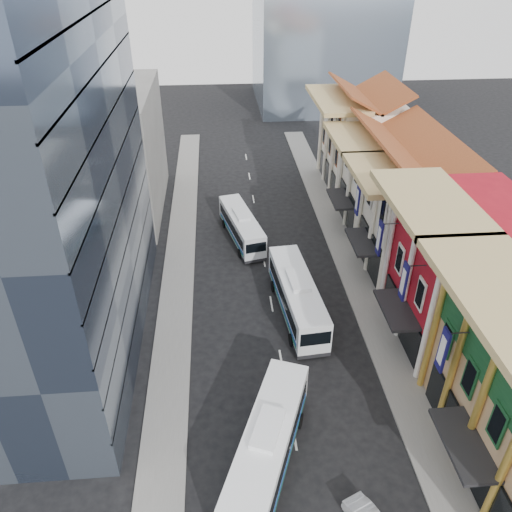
{
  "coord_description": "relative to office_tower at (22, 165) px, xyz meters",
  "views": [
    {
      "loc": [
        -4.22,
        -12.79,
        27.74
      ],
      "look_at": [
        -1.39,
        21.95,
        5.19
      ],
      "focal_mm": 35.0,
      "sensor_mm": 36.0,
      "label": 1
    }
  ],
  "objects": [
    {
      "name": "sidewalk_right",
      "position": [
        25.5,
        3.0,
        -14.93
      ],
      "size": [
        3.0,
        90.0,
        0.15
      ],
      "primitive_type": "cube",
      "color": "slate",
      "rests_on": "ground"
    },
    {
      "name": "sidewalk_left",
      "position": [
        8.5,
        3.0,
        -14.93
      ],
      "size": [
        3.0,
        90.0,
        0.15
      ],
      "primitive_type": "cube",
      "color": "slate",
      "rests_on": "ground"
    },
    {
      "name": "shophouse_red",
      "position": [
        31.0,
        -2.0,
        -9.0
      ],
      "size": [
        8.0,
        10.0,
        12.0
      ],
      "primitive_type": "cube",
      "color": "#A5121E",
      "rests_on": "ground"
    },
    {
      "name": "shophouse_cream_near",
      "position": [
        31.0,
        7.5,
        -10.0
      ],
      "size": [
        8.0,
        9.0,
        10.0
      ],
      "primitive_type": "cube",
      "color": "white",
      "rests_on": "ground"
    },
    {
      "name": "shophouse_cream_mid",
      "position": [
        31.0,
        16.5,
        -10.0
      ],
      "size": [
        8.0,
        9.0,
        10.0
      ],
      "primitive_type": "cube",
      "color": "white",
      "rests_on": "ground"
    },
    {
      "name": "shophouse_cream_far",
      "position": [
        31.0,
        27.0,
        -9.5
      ],
      "size": [
        8.0,
        12.0,
        11.0
      ],
      "primitive_type": "cube",
      "color": "white",
      "rests_on": "ground"
    },
    {
      "name": "office_tower",
      "position": [
        0.0,
        0.0,
        0.0
      ],
      "size": [
        12.0,
        26.0,
        30.0
      ],
      "primitive_type": "cube",
      "color": "#374358",
      "rests_on": "ground"
    },
    {
      "name": "office_block_far",
      "position": [
        1.0,
        23.0,
        -8.0
      ],
      "size": [
        10.0,
        18.0,
        14.0
      ],
      "primitive_type": "cube",
      "color": "gray",
      "rests_on": "ground"
    },
    {
      "name": "bus_left_near",
      "position": [
        15.0,
        -12.97,
        -13.15
      ],
      "size": [
        6.68,
        11.75,
        3.7
      ],
      "primitive_type": null,
      "rotation": [
        0.0,
        0.0,
        -0.37
      ],
      "color": "white",
      "rests_on": "ground"
    },
    {
      "name": "bus_left_far",
      "position": [
        15.0,
        14.4,
        -13.36
      ],
      "size": [
        4.63,
        10.52,
        3.28
      ],
      "primitive_type": null,
      "rotation": [
        0.0,
        0.0,
        0.23
      ],
      "color": "silver",
      "rests_on": "ground"
    },
    {
      "name": "bus_right",
      "position": [
        19.0,
        1.53,
        -13.13
      ],
      "size": [
        3.77,
        11.87,
        3.74
      ],
      "primitive_type": null,
      "rotation": [
        0.0,
        0.0,
        0.09
      ],
      "color": "white",
      "rests_on": "ground"
    }
  ]
}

